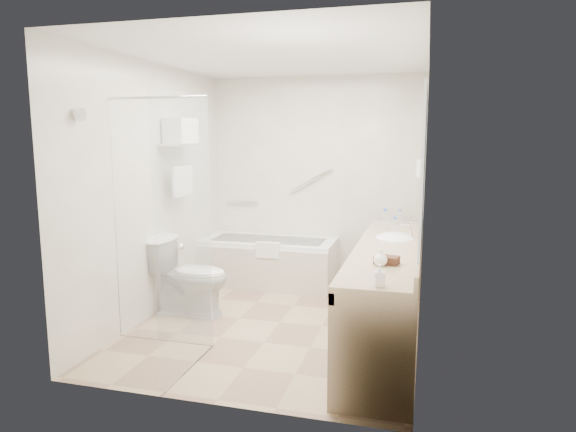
% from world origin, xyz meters
% --- Properties ---
extents(floor, '(3.20, 3.20, 0.00)m').
position_xyz_m(floor, '(0.00, 0.00, 0.00)').
color(floor, tan).
rests_on(floor, ground).
extents(ceiling, '(2.60, 3.20, 0.10)m').
position_xyz_m(ceiling, '(0.00, 0.00, 2.50)').
color(ceiling, silver).
rests_on(ceiling, wall_back).
extents(wall_back, '(2.60, 0.10, 2.50)m').
position_xyz_m(wall_back, '(0.00, 1.60, 1.25)').
color(wall_back, beige).
rests_on(wall_back, ground).
extents(wall_front, '(2.60, 0.10, 2.50)m').
position_xyz_m(wall_front, '(0.00, -1.60, 1.25)').
color(wall_front, beige).
rests_on(wall_front, ground).
extents(wall_left, '(0.10, 3.20, 2.50)m').
position_xyz_m(wall_left, '(-1.30, 0.00, 1.25)').
color(wall_left, beige).
rests_on(wall_left, ground).
extents(wall_right, '(0.10, 3.20, 2.50)m').
position_xyz_m(wall_right, '(1.30, 0.00, 1.25)').
color(wall_right, beige).
rests_on(wall_right, ground).
extents(bathtub, '(1.60, 0.73, 0.59)m').
position_xyz_m(bathtub, '(-0.50, 1.24, 0.28)').
color(bathtub, white).
rests_on(bathtub, floor).
extents(grab_bar_short, '(0.40, 0.03, 0.03)m').
position_xyz_m(grab_bar_short, '(-0.95, 1.56, 0.95)').
color(grab_bar_short, silver).
rests_on(grab_bar_short, wall_back).
extents(grab_bar_long, '(0.53, 0.03, 0.33)m').
position_xyz_m(grab_bar_long, '(-0.05, 1.56, 1.25)').
color(grab_bar_long, silver).
rests_on(grab_bar_long, wall_back).
extents(shower_enclosure, '(0.96, 0.91, 2.11)m').
position_xyz_m(shower_enclosure, '(-0.63, -0.93, 1.07)').
color(shower_enclosure, silver).
rests_on(shower_enclosure, floor).
extents(towel_shelf, '(0.24, 0.55, 0.81)m').
position_xyz_m(towel_shelf, '(-1.17, 0.35, 1.75)').
color(towel_shelf, silver).
rests_on(towel_shelf, wall_left).
extents(vanity_counter, '(0.55, 2.70, 0.95)m').
position_xyz_m(vanity_counter, '(1.02, -0.15, 0.64)').
color(vanity_counter, tan).
rests_on(vanity_counter, floor).
extents(sink, '(0.40, 0.52, 0.14)m').
position_xyz_m(sink, '(1.05, 0.25, 0.82)').
color(sink, white).
rests_on(sink, vanity_counter).
extents(faucet, '(0.03, 0.03, 0.14)m').
position_xyz_m(faucet, '(1.20, 0.25, 0.93)').
color(faucet, silver).
rests_on(faucet, vanity_counter).
extents(mirror, '(0.02, 2.00, 1.20)m').
position_xyz_m(mirror, '(1.29, -0.15, 1.55)').
color(mirror, '#AFB5BC').
rests_on(mirror, wall_right).
extents(hairdryer_unit, '(0.08, 0.10, 0.18)m').
position_xyz_m(hairdryer_unit, '(1.25, 1.05, 1.45)').
color(hairdryer_unit, white).
rests_on(hairdryer_unit, wall_right).
extents(toilet, '(0.79, 0.44, 0.78)m').
position_xyz_m(toilet, '(-0.95, 0.01, 0.39)').
color(toilet, white).
rests_on(toilet, floor).
extents(amenity_basket, '(0.19, 0.15, 0.06)m').
position_xyz_m(amenity_basket, '(1.06, -0.80, 0.88)').
color(amenity_basket, '#4C281B').
rests_on(amenity_basket, vanity_counter).
extents(soap_bottle_a, '(0.11, 0.16, 0.07)m').
position_xyz_m(soap_bottle_a, '(1.06, -1.40, 0.88)').
color(soap_bottle_a, white).
rests_on(soap_bottle_a, vanity_counter).
extents(soap_bottle_b, '(0.14, 0.15, 0.10)m').
position_xyz_m(soap_bottle_b, '(1.02, -0.87, 0.90)').
color(soap_bottle_b, white).
rests_on(soap_bottle_b, vanity_counter).
extents(water_bottle_left, '(0.05, 0.05, 0.17)m').
position_xyz_m(water_bottle_left, '(1.06, 0.94, 0.93)').
color(water_bottle_left, silver).
rests_on(water_bottle_left, vanity_counter).
extents(water_bottle_mid, '(0.05, 0.05, 0.18)m').
position_xyz_m(water_bottle_mid, '(1.04, 0.36, 0.93)').
color(water_bottle_mid, silver).
rests_on(water_bottle_mid, vanity_counter).
extents(water_bottle_right, '(0.07, 0.07, 0.22)m').
position_xyz_m(water_bottle_right, '(0.93, 0.60, 0.95)').
color(water_bottle_right, silver).
rests_on(water_bottle_right, vanity_counter).
extents(drinking_glass_near, '(0.09, 0.09, 0.09)m').
position_xyz_m(drinking_glass_near, '(0.95, 0.88, 0.89)').
color(drinking_glass_near, silver).
rests_on(drinking_glass_near, vanity_counter).
extents(drinking_glass_far, '(0.09, 0.09, 0.09)m').
position_xyz_m(drinking_glass_far, '(1.02, 0.99, 0.89)').
color(drinking_glass_far, silver).
rests_on(drinking_glass_far, vanity_counter).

